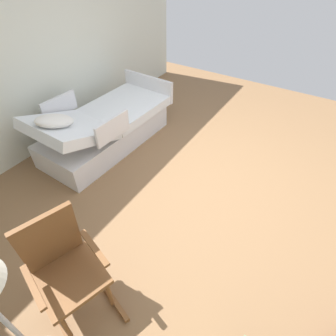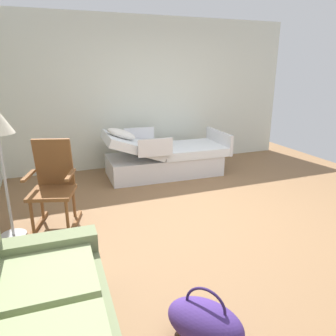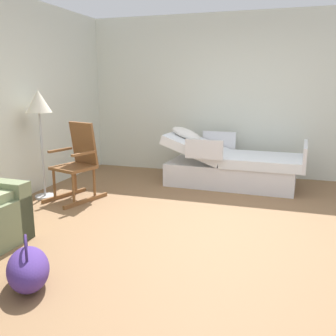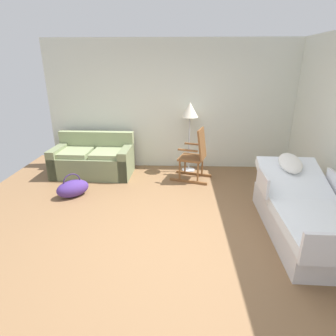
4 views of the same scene
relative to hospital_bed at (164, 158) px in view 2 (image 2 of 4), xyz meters
name	(u,v)px [view 2 (image 2 of 4)]	position (x,y,z in m)	size (l,w,h in m)	color
ground_plane	(217,216)	(-1.83, -0.05, -0.29)	(6.75, 6.75, 0.00)	olive
side_wall	(151,93)	(0.80, -0.05, 1.06)	(0.10, 5.60, 2.70)	silver
hospital_bed	(164,158)	(0.00, 0.00, 0.00)	(1.06, 2.14, 0.92)	silver
rocking_chair	(53,186)	(-1.35, 1.88, 0.21)	(0.87, 0.68, 1.05)	brown
duffel_bag	(205,322)	(-3.54, 1.03, -0.14)	(0.64, 0.60, 0.43)	#472D7A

